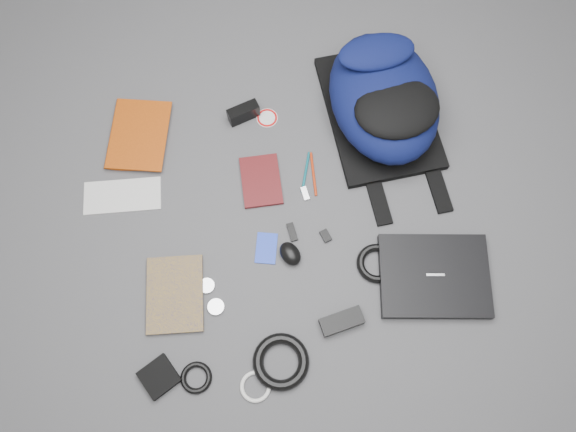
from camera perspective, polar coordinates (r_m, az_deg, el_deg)
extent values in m
plane|color=#4F4F51|center=(1.75, 0.00, -0.21)|extent=(4.00, 4.00, 0.00)
cube|color=black|center=(1.73, 14.63, -5.92)|extent=(0.38, 0.33, 0.03)
imported|color=#913408|center=(1.93, -17.59, 7.98)|extent=(0.26, 0.30, 0.03)
imported|color=#CA9C0E|center=(1.73, -14.17, -7.90)|extent=(0.21, 0.26, 0.02)
cube|color=silver|center=(1.84, -16.47, 1.99)|extent=(0.26, 0.15, 0.00)
cube|color=#400C0D|center=(1.78, -2.76, 3.59)|extent=(0.14, 0.19, 0.01)
cube|color=black|center=(1.87, -4.55, 10.40)|extent=(0.11, 0.06, 0.06)
cylinder|color=silver|center=(1.89, -2.13, 9.92)|extent=(0.09, 0.09, 0.00)
cylinder|color=#0B5864|center=(1.80, 1.80, 4.47)|extent=(0.07, 0.13, 0.01)
cylinder|color=#B42E0D|center=(1.80, 2.60, 4.28)|extent=(0.03, 0.15, 0.01)
cube|color=#1936BF|center=(1.72, -2.22, -3.28)|extent=(0.09, 0.11, 0.00)
cube|color=black|center=(1.73, 0.42, -1.64)|extent=(0.02, 0.06, 0.01)
cube|color=silver|center=(1.77, 1.74, 2.30)|extent=(0.02, 0.04, 0.01)
cube|color=black|center=(1.73, 3.84, -2.03)|extent=(0.03, 0.04, 0.01)
ellipsoid|color=black|center=(1.69, 0.22, -3.85)|extent=(0.08, 0.09, 0.04)
cylinder|color=silver|center=(1.70, -8.23, -7.03)|extent=(0.05, 0.05, 0.01)
cylinder|color=silver|center=(1.68, -7.33, -9.15)|extent=(0.06, 0.06, 0.01)
torus|color=black|center=(1.71, 9.00, -4.77)|extent=(0.15, 0.15, 0.02)
cube|color=black|center=(1.66, 5.47, -10.60)|extent=(0.13, 0.06, 0.03)
torus|color=black|center=(1.64, -0.73, -14.58)|extent=(0.18, 0.18, 0.03)
cube|color=black|center=(1.68, -12.97, -15.64)|extent=(0.12, 0.12, 0.02)
torus|color=black|center=(1.67, -9.31, -15.90)|extent=(0.09, 0.09, 0.02)
torus|color=silver|center=(1.65, -3.32, -16.91)|extent=(0.09, 0.09, 0.01)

